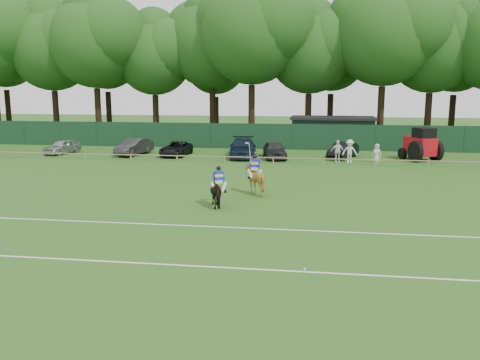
% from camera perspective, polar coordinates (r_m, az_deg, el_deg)
% --- Properties ---
extents(ground, '(160.00, 160.00, 0.00)m').
position_cam_1_polar(ground, '(23.70, -2.26, -4.63)').
color(ground, '#1E4C14').
rests_on(ground, ground).
extents(horse_dark, '(1.48, 2.04, 1.57)m').
position_cam_1_polar(horse_dark, '(26.30, -2.40, -1.33)').
color(horse_dark, black).
rests_on(horse_dark, ground).
extents(horse_chestnut, '(1.59, 1.75, 1.79)m').
position_cam_1_polar(horse_chestnut, '(29.26, 1.66, 0.12)').
color(horse_chestnut, brown).
rests_on(horse_chestnut, ground).
extents(sedan_silver, '(2.53, 4.16, 1.32)m').
position_cam_1_polar(sedan_silver, '(49.33, -19.35, 3.56)').
color(sedan_silver, '#ACAEB1').
rests_on(sedan_silver, ground).
extents(sedan_grey, '(2.45, 4.68, 1.47)m').
position_cam_1_polar(sedan_grey, '(46.72, -11.81, 3.66)').
color(sedan_grey, '#2C2C2F').
rests_on(sedan_grey, ground).
extents(suv_black, '(2.22, 4.56, 1.25)m').
position_cam_1_polar(suv_black, '(45.63, -7.19, 3.51)').
color(suv_black, black).
rests_on(suv_black, ground).
extents(sedan_navy, '(2.98, 5.82, 1.62)m').
position_cam_1_polar(sedan_navy, '(44.36, 0.32, 3.62)').
color(sedan_navy, '#101F34').
rests_on(sedan_navy, ground).
extents(hatch_grey, '(2.56, 4.59, 1.47)m').
position_cam_1_polar(hatch_grey, '(43.65, 3.91, 3.39)').
color(hatch_grey, '#2D2D2F').
rests_on(hatch_grey, ground).
extents(estate_black, '(2.98, 4.32, 1.35)m').
position_cam_1_polar(estate_black, '(44.78, 11.49, 3.31)').
color(estate_black, black).
rests_on(estate_black, ground).
extents(spectator_left, '(1.24, 0.75, 1.88)m').
position_cam_1_polar(spectator_left, '(42.10, 12.22, 3.18)').
color(spectator_left, silver).
rests_on(spectator_left, ground).
extents(spectator_mid, '(1.09, 0.54, 1.80)m').
position_cam_1_polar(spectator_mid, '(42.15, 10.89, 3.19)').
color(spectator_mid, white).
rests_on(spectator_mid, ground).
extents(spectator_right, '(0.90, 0.80, 1.54)m').
position_cam_1_polar(spectator_right, '(42.63, 15.10, 2.92)').
color(spectator_right, silver).
rests_on(spectator_right, ground).
extents(rider_dark, '(0.91, 0.56, 1.41)m').
position_cam_1_polar(rider_dark, '(26.15, -2.40, 0.20)').
color(rider_dark, silver).
rests_on(rider_dark, ground).
extents(rider_chestnut, '(0.94, 0.61, 2.05)m').
position_cam_1_polar(rider_chestnut, '(29.11, 1.66, 1.64)').
color(rider_chestnut, silver).
rests_on(rider_chestnut, ground).
extents(polo_ball, '(0.09, 0.09, 0.09)m').
position_cam_1_polar(polo_ball, '(17.72, 7.27, -9.92)').
color(polo_ball, silver).
rests_on(polo_ball, ground).
extents(pitch_lines, '(60.00, 5.10, 0.01)m').
position_cam_1_polar(pitch_lines, '(20.41, -4.09, -7.17)').
color(pitch_lines, silver).
rests_on(pitch_lines, ground).
extents(pitch_rail, '(62.10, 0.10, 0.50)m').
position_cam_1_polar(pitch_rail, '(41.10, 2.37, 2.54)').
color(pitch_rail, '#997F5B').
rests_on(pitch_rail, ground).
extents(perimeter_fence, '(92.08, 0.08, 2.50)m').
position_cam_1_polar(perimeter_fence, '(49.90, 3.48, 4.90)').
color(perimeter_fence, '#14351E').
rests_on(perimeter_fence, ground).
extents(utility_shed, '(8.40, 4.40, 3.04)m').
position_cam_1_polar(utility_shed, '(52.70, 10.31, 5.37)').
color(utility_shed, '#14331E').
rests_on(utility_shed, ground).
extents(tree_row, '(96.00, 12.00, 21.00)m').
position_cam_1_polar(tree_row, '(57.85, 6.14, 4.41)').
color(tree_row, '#26561C').
rests_on(tree_row, ground).
extents(tractor, '(3.34, 3.87, 2.75)m').
position_cam_1_polar(tractor, '(44.95, 19.69, 3.72)').
color(tractor, '#A80F17').
rests_on(tractor, ground).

